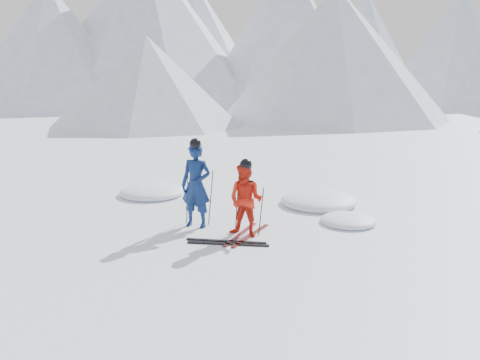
% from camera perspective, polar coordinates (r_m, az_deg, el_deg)
% --- Properties ---
extents(ground, '(160.00, 160.00, 0.00)m').
position_cam_1_polar(ground, '(10.85, 5.93, -6.77)').
color(ground, white).
rests_on(ground, ground).
extents(mountain_range, '(106.15, 62.94, 15.53)m').
position_cam_1_polar(mountain_range, '(45.46, 25.39, 15.34)').
color(mountain_range, '#B2BCD1').
rests_on(mountain_range, ground).
extents(skier_blue, '(0.71, 0.47, 1.93)m').
position_cam_1_polar(skier_blue, '(11.51, -4.96, -0.61)').
color(skier_blue, '#0D2152').
rests_on(skier_blue, ground).
extents(skier_red, '(0.82, 0.66, 1.59)m').
position_cam_1_polar(skier_red, '(10.87, 0.64, -2.28)').
color(skier_red, red).
rests_on(skier_red, ground).
extents(pole_blue_left, '(0.13, 0.09, 1.29)m').
position_cam_1_polar(pole_blue_left, '(11.84, -5.93, -1.86)').
color(pole_blue_left, black).
rests_on(pole_blue_left, ground).
extents(pole_blue_right, '(0.13, 0.08, 1.29)m').
position_cam_1_polar(pole_blue_right, '(11.70, -3.30, -1.99)').
color(pole_blue_right, black).
rests_on(pole_blue_right, ground).
extents(pole_red_left, '(0.11, 0.09, 1.06)m').
position_cam_1_polar(pole_red_left, '(11.27, -0.37, -3.14)').
color(pole_red_left, black).
rests_on(pole_red_left, ground).
extents(pole_red_right, '(0.11, 0.08, 1.06)m').
position_cam_1_polar(pole_red_right, '(10.98, 2.38, -3.57)').
color(pole_red_right, black).
rests_on(pole_red_right, ground).
extents(ski_worn_left, '(0.16, 1.70, 0.03)m').
position_cam_1_polar(ski_worn_left, '(11.13, 0.05, -6.11)').
color(ski_worn_left, black).
rests_on(ski_worn_left, ground).
extents(ski_worn_right, '(0.28, 1.70, 0.03)m').
position_cam_1_polar(ski_worn_right, '(11.06, 1.22, -6.25)').
color(ski_worn_right, black).
rests_on(ski_worn_right, ground).
extents(ski_loose_a, '(1.68, 0.42, 0.03)m').
position_cam_1_polar(ski_loose_a, '(10.71, -1.56, -6.88)').
color(ski_loose_a, black).
rests_on(ski_loose_a, ground).
extents(ski_loose_b, '(1.67, 0.48, 0.03)m').
position_cam_1_polar(ski_loose_b, '(10.55, -1.36, -7.20)').
color(ski_loose_b, black).
rests_on(ski_loose_b, ground).
extents(snow_lumps, '(7.26, 3.07, 0.44)m').
position_cam_1_polar(snow_lumps, '(13.73, 1.80, -2.57)').
color(snow_lumps, white).
rests_on(snow_lumps, ground).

